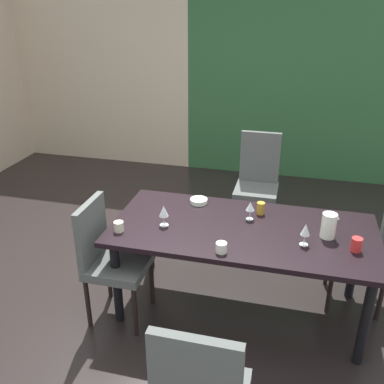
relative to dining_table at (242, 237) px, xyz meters
The scene contains 16 objects.
ground_plane 1.05m from the dining_table, behind, with size 6.25×6.11×0.02m, color black.
back_panel_interior 4.04m from the dining_table, 130.15° to the left, with size 2.71×0.10×2.84m, color beige.
garden_window_panel 3.18m from the dining_table, 79.50° to the left, with size 3.53×0.10×2.84m, color #2F6136.
dining_table is the anchor object (origin of this frame).
chair_right_far 1.03m from the dining_table, 17.84° to the left, with size 0.44×0.44×0.94m.
chair_left_near 1.03m from the dining_table, 162.22° to the right, with size 0.45×0.44×0.98m.
chair_head_far 1.40m from the dining_table, 91.23° to the left, with size 0.44×0.45×1.05m.
wine_glass_corner 0.51m from the dining_table, 16.94° to the right, with size 0.07×0.07×0.17m.
wine_glass_center 0.24m from the dining_table, 78.12° to the left, with size 0.07×0.07×0.15m.
wine_glass_near_window 0.63m from the dining_table, 169.57° to the right, with size 0.07×0.07×0.17m.
serving_bowl_north 0.54m from the dining_table, 141.75° to the left, with size 0.15×0.15×0.04m, color white.
cup_rear 0.81m from the dining_table, ahead, with size 0.07×0.07×0.10m, color red.
cup_near_shelf 0.31m from the dining_table, 68.79° to the left, with size 0.06×0.06×0.10m, color #B7842A.
cup_east 0.40m from the dining_table, 104.66° to the right, with size 0.08×0.08×0.07m, color silver.
cup_front 0.93m from the dining_table, 162.76° to the right, with size 0.07×0.07×0.08m, color beige.
pitcher_left 0.63m from the dining_table, ahead, with size 0.12×0.11×0.19m.
Camera 1 is at (1.11, -2.85, 2.33)m, focal length 40.00 mm.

